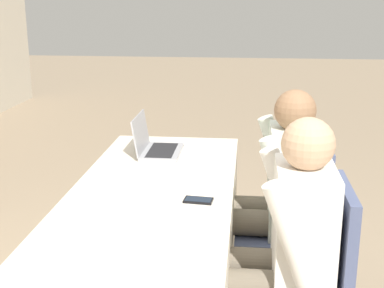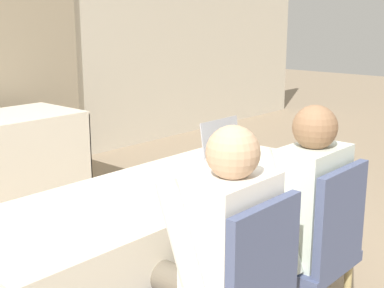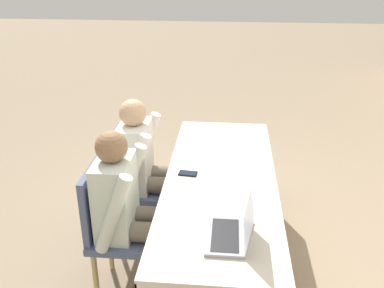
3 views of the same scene
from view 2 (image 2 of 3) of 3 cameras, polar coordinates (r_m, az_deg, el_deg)
The scene contains 9 objects.
curtain_panel at distance 5.64m, azimuth -16.84°, elevation 10.56°, with size 1.06×0.04×2.65m.
conference_table_near at distance 2.71m, azimuth -3.15°, elevation -8.16°, with size 2.07×0.76×0.74m.
laptop at distance 3.17m, azimuth 4.25°, elevation -0.73°, with size 0.34×0.25×0.22m.
cell_phone at distance 2.47m, azimuth -0.04°, elevation -5.79°, with size 0.08×0.13×0.01m.
paper_beside_laptop at distance 2.33m, azimuth -14.61°, elevation -7.59°, with size 0.30×0.35×0.00m.
paper_centre_table at distance 2.83m, azimuth 4.07°, elevation -3.43°, with size 0.31×0.35×0.00m.
chair_near_right at distance 2.57m, azimuth 12.82°, elevation -10.81°, with size 0.44×0.44×0.93m.
person_checkered_shirt at distance 2.11m, azimuth 2.45°, elevation -11.38°, with size 0.50×0.52×1.19m.
person_white_shirt at distance 2.56m, azimuth 10.95°, elevation -6.99°, with size 0.50×0.52×1.19m.
Camera 2 is at (-1.78, -1.78, 1.57)m, focal length 50.00 mm.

